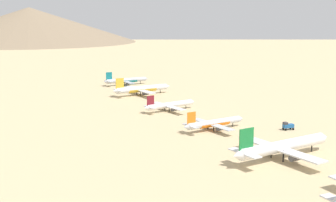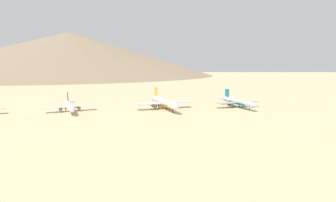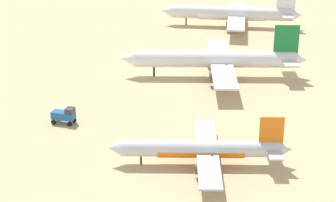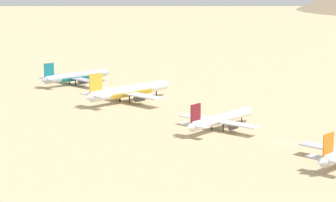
# 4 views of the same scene
# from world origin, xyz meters

# --- Properties ---
(ground_plane) EXTENTS (1800.00, 1800.00, 0.00)m
(ground_plane) POSITION_xyz_m (0.00, 0.00, 0.00)
(ground_plane) COLOR tan
(parked_jet_3) EXTENTS (35.36, 28.90, 10.22)m
(parked_jet_3) POSITION_xyz_m (-2.28, 22.73, 3.44)
(parked_jet_3) COLOR white
(parked_jet_3) RESTS_ON ground
(parked_jet_4) EXTENTS (44.32, 36.06, 12.78)m
(parked_jet_4) POSITION_xyz_m (4.21, 78.34, 4.25)
(parked_jet_4) COLOR silver
(parked_jet_4) RESTS_ON ground
(parked_jet_5) EXTENTS (37.70, 30.59, 10.88)m
(parked_jet_5) POSITION_xyz_m (11.16, 125.85, 3.62)
(parked_jet_5) COLOR #B2B7C1
(parked_jet_5) RESTS_ON ground
(desert_hill_1) EXTENTS (768.26, 768.26, 114.87)m
(desert_hill_1) POSITION_xyz_m (-610.22, -21.20, 57.43)
(desert_hill_1) COLOR #847056
(desert_hill_1) RESTS_ON ground
(desert_hill_3) EXTENTS (358.89, 358.89, 68.55)m
(desert_hill_3) POSITION_xyz_m (-639.98, -78.25, 34.27)
(desert_hill_3) COLOR #7A6854
(desert_hill_3) RESTS_ON ground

